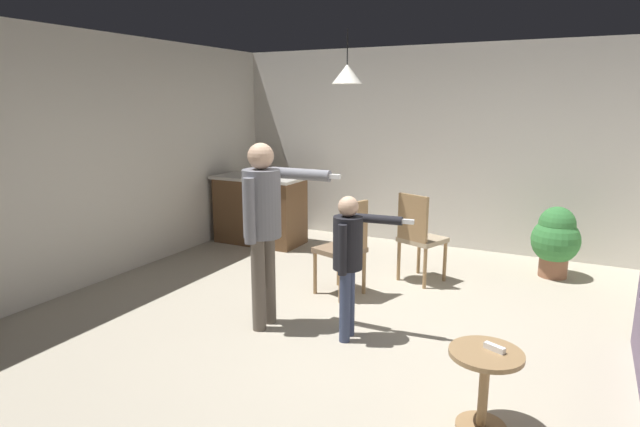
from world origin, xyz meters
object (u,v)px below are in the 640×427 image
object	(u,v)px
person_child	(349,252)
spare_remote_on_table	(495,348)
dining_chair_by_counter	(419,235)
potted_plant_corner	(556,238)
dining_chair_near_wall	(345,245)
kitchen_counter	(260,209)
person_adult	(264,216)
side_table_by_couch	(484,381)

from	to	relation	value
person_child	spare_remote_on_table	bearing A→B (deg)	53.43
dining_chair_by_counter	spare_remote_on_table	bearing A→B (deg)	-42.63
potted_plant_corner	spare_remote_on_table	xyz separation A→B (m)	(-0.19, -3.27, 0.09)
dining_chair_by_counter	potted_plant_corner	world-z (taller)	dining_chair_by_counter
dining_chair_near_wall	spare_remote_on_table	xyz separation A→B (m)	(1.71, -1.65, -0.01)
kitchen_counter	dining_chair_by_counter	world-z (taller)	dining_chair_by_counter
person_child	dining_chair_near_wall	size ratio (longest dim) A/B	1.23
kitchen_counter	spare_remote_on_table	distance (m)	4.71
dining_chair_near_wall	spare_remote_on_table	size ratio (longest dim) A/B	7.69
dining_chair_by_counter	dining_chair_near_wall	bearing A→B (deg)	-105.45
kitchen_counter	potted_plant_corner	world-z (taller)	kitchen_counter
kitchen_counter	person_child	world-z (taller)	person_child
person_adult	dining_chair_near_wall	size ratio (longest dim) A/B	1.64
dining_chair_by_counter	spare_remote_on_table	xyz separation A→B (m)	(1.15, -2.38, -0.01)
person_adult	dining_chair_by_counter	size ratio (longest dim) A/B	1.64
person_adult	dining_chair_by_counter	bearing A→B (deg)	152.54
side_table_by_couch	person_adult	size ratio (longest dim) A/B	0.32
person_child	dining_chair_by_counter	size ratio (longest dim) A/B	1.23
side_table_by_couch	potted_plant_corner	xyz separation A→B (m)	(0.23, 3.30, 0.12)
kitchen_counter	person_child	size ratio (longest dim) A/B	1.03
person_adult	person_child	world-z (taller)	person_adult
person_adult	potted_plant_corner	xyz separation A→B (m)	(2.22, 2.62, -0.57)
dining_chair_near_wall	spare_remote_on_table	distance (m)	2.37
dining_chair_near_wall	side_table_by_couch	bearing A→B (deg)	-117.10
person_child	spare_remote_on_table	world-z (taller)	person_child
person_child	potted_plant_corner	distance (m)	2.93
potted_plant_corner	spare_remote_on_table	world-z (taller)	potted_plant_corner
kitchen_counter	dining_chair_near_wall	size ratio (longest dim) A/B	1.26
potted_plant_corner	spare_remote_on_table	bearing A→B (deg)	-93.29
potted_plant_corner	spare_remote_on_table	distance (m)	3.28
dining_chair_by_counter	potted_plant_corner	distance (m)	1.61
kitchen_counter	dining_chair_by_counter	xyz separation A→B (m)	(2.47, -0.63, 0.07)
person_adult	dining_chair_by_counter	distance (m)	2.00
side_table_by_couch	dining_chair_near_wall	world-z (taller)	dining_chair_near_wall
person_adult	person_child	bearing A→B (deg)	97.26
person_child	dining_chair_by_counter	world-z (taller)	person_child
dining_chair_near_wall	potted_plant_corner	size ratio (longest dim) A/B	1.23
kitchen_counter	person_adult	bearing A→B (deg)	-56.11
dining_chair_near_wall	potted_plant_corner	xyz separation A→B (m)	(1.89, 1.62, -0.10)
kitchen_counter	spare_remote_on_table	size ratio (longest dim) A/B	9.69
kitchen_counter	potted_plant_corner	bearing A→B (deg)	3.86
person_adult	dining_chair_near_wall	world-z (taller)	person_adult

